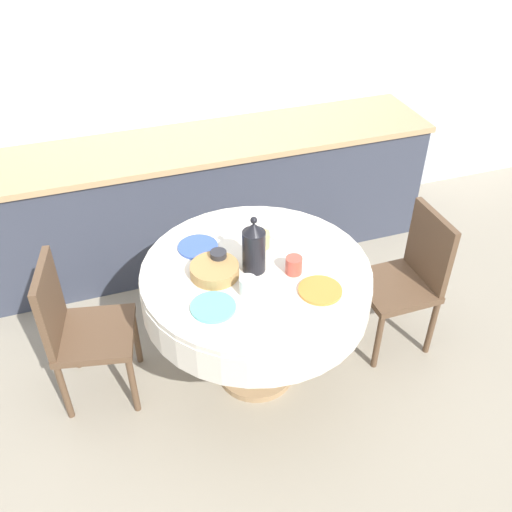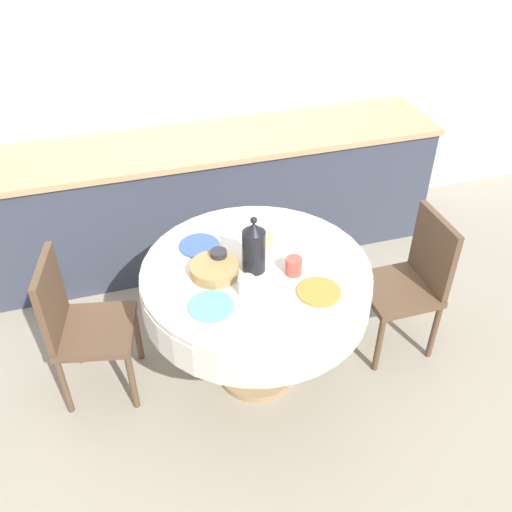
# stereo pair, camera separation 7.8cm
# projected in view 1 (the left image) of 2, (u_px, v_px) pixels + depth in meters

# --- Properties ---
(ground_plane) EXTENTS (12.00, 12.00, 0.00)m
(ground_plane) POSITION_uv_depth(u_px,v_px,m) (256.00, 372.00, 3.31)
(ground_plane) COLOR #9E937F
(wall_back) EXTENTS (7.00, 0.05, 2.60)m
(wall_back) POSITION_uv_depth(u_px,v_px,m) (178.00, 61.00, 3.71)
(wall_back) COLOR silver
(wall_back) RESTS_ON ground_plane
(kitchen_counter) EXTENTS (3.24, 0.64, 0.88)m
(kitchen_counter) POSITION_uv_depth(u_px,v_px,m) (198.00, 199.00, 3.99)
(kitchen_counter) COLOR #383D4C
(kitchen_counter) RESTS_ON ground_plane
(dining_table) EXTENTS (1.17, 1.17, 0.78)m
(dining_table) POSITION_uv_depth(u_px,v_px,m) (256.00, 288.00, 2.92)
(dining_table) COLOR tan
(dining_table) RESTS_ON ground_plane
(chair_left) EXTENTS (0.40, 0.40, 0.87)m
(chair_left) POSITION_uv_depth(u_px,v_px,m) (408.00, 275.00, 3.26)
(chair_left) COLOR brown
(chair_left) RESTS_ON ground_plane
(chair_right) EXTENTS (0.47, 0.47, 0.87)m
(chair_right) POSITION_uv_depth(u_px,v_px,m) (78.00, 327.00, 2.93)
(chair_right) COLOR brown
(chair_right) RESTS_ON ground_plane
(plate_near_left) EXTENTS (0.21, 0.21, 0.01)m
(plate_near_left) POSITION_uv_depth(u_px,v_px,m) (213.00, 307.00, 2.61)
(plate_near_left) COLOR #60BCB7
(plate_near_left) RESTS_ON dining_table
(cup_near_left) EXTENTS (0.08, 0.08, 0.09)m
(cup_near_left) POSITION_uv_depth(u_px,v_px,m) (248.00, 286.00, 2.67)
(cup_near_left) COLOR white
(cup_near_left) RESTS_ON dining_table
(plate_near_right) EXTENTS (0.21, 0.21, 0.01)m
(plate_near_right) POSITION_uv_depth(u_px,v_px,m) (320.00, 290.00, 2.70)
(plate_near_right) COLOR orange
(plate_near_right) RESTS_ON dining_table
(cup_near_right) EXTENTS (0.08, 0.08, 0.09)m
(cup_near_right) POSITION_uv_depth(u_px,v_px,m) (294.00, 265.00, 2.79)
(cup_near_right) COLOR #CC4C3D
(cup_near_right) RESTS_ON dining_table
(plate_far_left) EXTENTS (0.21, 0.21, 0.01)m
(plate_far_left) POSITION_uv_depth(u_px,v_px,m) (198.00, 247.00, 2.97)
(plate_far_left) COLOR #3856AD
(plate_far_left) RESTS_ON dining_table
(cup_far_left) EXTENTS (0.08, 0.08, 0.09)m
(cup_far_left) POSITION_uv_depth(u_px,v_px,m) (219.00, 259.00, 2.83)
(cup_far_left) COLOR #28282D
(cup_far_left) RESTS_ON dining_table
(plate_far_right) EXTENTS (0.21, 0.21, 0.01)m
(plate_far_right) POSITION_uv_depth(u_px,v_px,m) (289.00, 233.00, 3.07)
(plate_far_right) COLOR white
(plate_far_right) RESTS_ON dining_table
(cup_far_right) EXTENTS (0.08, 0.08, 0.09)m
(cup_far_right) POSITION_uv_depth(u_px,v_px,m) (262.00, 240.00, 2.96)
(cup_far_right) COLOR #DBB766
(cup_far_right) RESTS_ON dining_table
(coffee_carafe) EXTENTS (0.11, 0.11, 0.31)m
(coffee_carafe) POSITION_uv_depth(u_px,v_px,m) (254.00, 247.00, 2.75)
(coffee_carafe) COLOR black
(coffee_carafe) RESTS_ON dining_table
(bread_basket) EXTENTS (0.24, 0.24, 0.06)m
(bread_basket) POSITION_uv_depth(u_px,v_px,m) (215.00, 270.00, 2.78)
(bread_basket) COLOR #AD844C
(bread_basket) RESTS_ON dining_table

